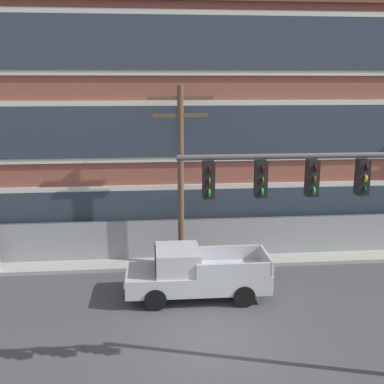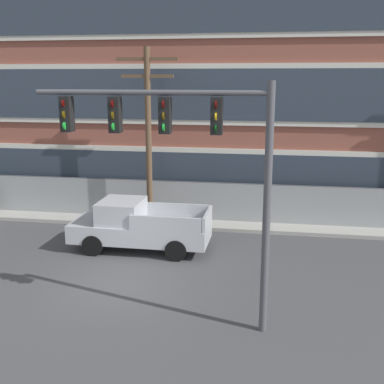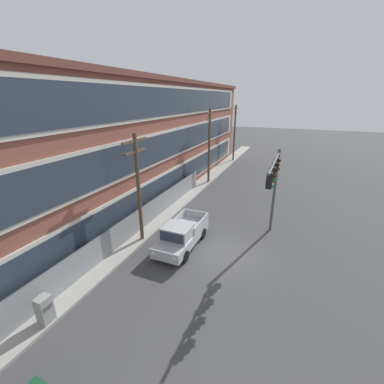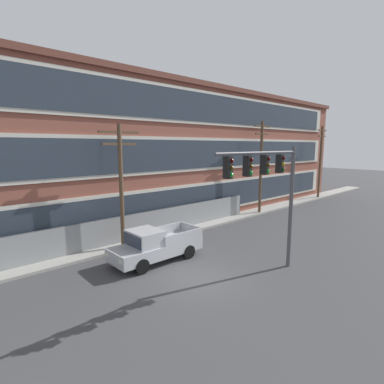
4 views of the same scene
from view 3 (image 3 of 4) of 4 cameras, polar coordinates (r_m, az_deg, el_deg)
name	(u,v)px [view 3 (image 3 of 4)]	position (r m, az deg, el deg)	size (l,w,h in m)	color
ground_plane	(230,256)	(17.78, 8.43, -13.81)	(160.00, 160.00, 0.00)	#424244
sidewalk_building_side	(141,234)	(20.23, -11.37, -9.20)	(80.00, 1.80, 0.16)	#9E9B93
brick_mill_building	(124,140)	(27.77, -14.85, 11.18)	(46.87, 11.58, 11.62)	brown
chain_link_fence	(141,219)	(20.46, -11.26, -5.97)	(23.17, 0.06, 1.93)	gray
traffic_signal_mast	(274,179)	(17.84, 17.74, 2.86)	(6.02, 0.43, 6.48)	#4C4C51
pickup_truck_silver	(181,235)	(18.02, -2.37, -9.58)	(5.39, 2.15, 1.94)	#B2B5BA
utility_pole_near_corner	(138,184)	(17.80, -11.87, 1.76)	(2.67, 0.26, 7.80)	brown
utility_pole_midblock	(209,144)	(30.60, 3.84, 10.69)	(2.33, 0.26, 8.76)	brown
utility_pole_far_east	(235,131)	(42.57, 9.44, 13.14)	(2.02, 0.26, 8.81)	brown
electrical_cabinet	(45,311)	(14.53, -29.86, -21.91)	(0.62, 0.53, 1.51)	#939993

